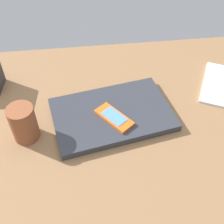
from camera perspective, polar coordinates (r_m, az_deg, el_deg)
desk_surface at (r=83.45cm, az=-5.43°, el=-3.49°), size 120.00×80.00×3.00cm
laptop_closed at (r=83.62cm, az=0.00°, el=-0.45°), size 36.92×27.45×2.11cm
cell_phone_on_laptop at (r=80.61cm, az=0.43°, el=-1.15°), size 10.79×12.01×0.99cm
pen_cup at (r=79.20cm, az=-17.04°, el=-2.12°), size 6.99×6.99×10.45cm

